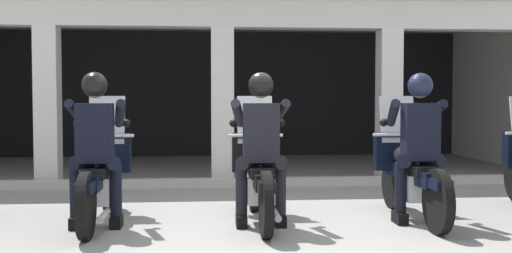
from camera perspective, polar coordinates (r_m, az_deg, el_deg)
The scene contains 9 objects.
ground_plane at distance 9.22m, azimuth -1.28°, elevation -5.57°, with size 80.00×80.00×0.00m, color gray.
station_building at distance 12.10m, azimuth -3.57°, elevation 5.78°, with size 11.81×5.10×3.02m.
kerb_strip at distance 9.09m, azimuth -3.08°, elevation -5.31°, with size 11.31×0.24×0.12m, color #B7B5AD.
motorcycle_left at distance 6.64m, azimuth -14.44°, elevation -4.50°, with size 0.62×2.04×1.35m.
police_officer_left at distance 6.32m, azimuth -14.93°, elevation -0.87°, with size 0.63×0.61×1.58m.
motorcycle_center at distance 6.50m, azimuth 0.23°, elevation -4.57°, with size 0.62×2.04×1.35m.
police_officer_center at distance 6.18m, azimuth 0.45°, elevation -0.86°, with size 0.63×0.61×1.58m.
motorcycle_right at distance 6.87m, azimuth 14.31°, elevation -4.26°, with size 0.62×2.04×1.35m.
police_officer_right at distance 6.57m, azimuth 15.15°, elevation -0.75°, with size 0.63×0.61×1.58m.
Camera 1 is at (-0.57, -6.11, 1.31)m, focal length 42.35 mm.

